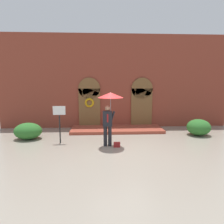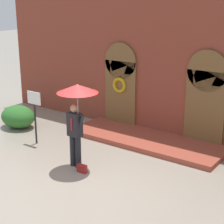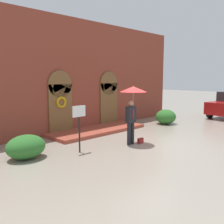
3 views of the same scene
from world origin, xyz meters
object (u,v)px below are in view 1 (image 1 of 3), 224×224
object	(u,v)px
sign_post	(59,118)
shrub_left	(28,131)
handbag	(117,145)
shrub_right	(199,127)
person_with_umbrella	(110,103)

from	to	relation	value
sign_post	shrub_left	distance (m)	2.00
handbag	shrub_right	distance (m)	4.80
person_with_umbrella	handbag	world-z (taller)	person_with_umbrella
person_with_umbrella	shrub_left	size ratio (longest dim) A/B	1.77
sign_post	shrub_left	size ratio (longest dim) A/B	1.29
sign_post	person_with_umbrella	bearing A→B (deg)	-13.77
handbag	sign_post	size ratio (longest dim) A/B	0.16
shrub_right	shrub_left	bearing A→B (deg)	-178.42
shrub_left	shrub_right	world-z (taller)	shrub_right
person_with_umbrella	sign_post	xyz separation A→B (m)	(-2.28, 0.56, -0.75)
sign_post	handbag	bearing A→B (deg)	-16.41
shrub_left	shrub_right	bearing A→B (deg)	1.58
handbag	shrub_right	world-z (taller)	shrub_right
shrub_right	sign_post	bearing A→B (deg)	-172.27
handbag	shrub_right	size ratio (longest dim) A/B	0.23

